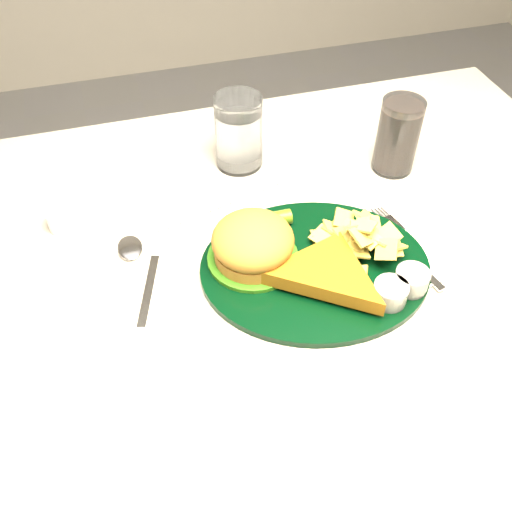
% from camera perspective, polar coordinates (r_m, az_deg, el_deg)
% --- Properties ---
extents(ground, '(4.00, 4.00, 0.00)m').
position_cam_1_polar(ground, '(1.43, -0.55, -21.61)').
color(ground, gray).
rests_on(ground, ground).
extents(table, '(1.20, 0.80, 0.75)m').
position_cam_1_polar(table, '(1.09, -0.68, -14.10)').
color(table, '#AFA99E').
rests_on(table, ground).
extents(dinner_plate, '(0.35, 0.31, 0.07)m').
position_cam_1_polar(dinner_plate, '(0.76, 6.07, 0.42)').
color(dinner_plate, black).
rests_on(dinner_plate, table).
extents(water_glass, '(0.09, 0.09, 0.12)m').
position_cam_1_polar(water_glass, '(0.92, -1.75, 12.27)').
color(water_glass, white).
rests_on(water_glass, table).
extents(cola_glass, '(0.08, 0.08, 0.12)m').
position_cam_1_polar(cola_glass, '(0.94, 13.98, 11.56)').
color(cola_glass, black).
rests_on(cola_glass, table).
extents(fork_napkin, '(0.15, 0.17, 0.01)m').
position_cam_1_polar(fork_napkin, '(0.82, 15.18, -0.12)').
color(fork_napkin, silver).
rests_on(fork_napkin, table).
extents(spoon, '(0.09, 0.17, 0.01)m').
position_cam_1_polar(spoon, '(0.76, -10.70, -3.23)').
color(spoon, white).
rests_on(spoon, table).
extents(ramekin, '(0.05, 0.05, 0.03)m').
position_cam_1_polar(ramekin, '(0.88, -18.80, 3.53)').
color(ramekin, white).
rests_on(ramekin, table).
extents(wrapped_straw, '(0.24, 0.14, 0.01)m').
position_cam_1_polar(wrapped_straw, '(0.87, -3.18, 5.31)').
color(wrapped_straw, white).
rests_on(wrapped_straw, table).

